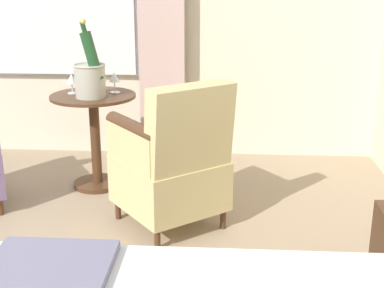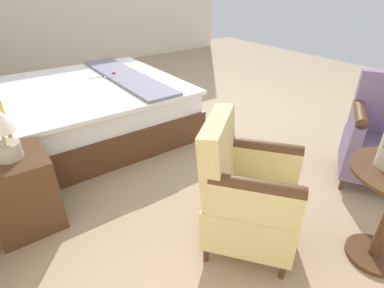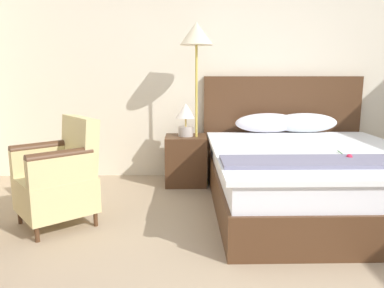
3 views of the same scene
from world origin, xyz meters
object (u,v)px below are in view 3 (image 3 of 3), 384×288
Objects in this scene: floor_lamp_brass at (196,47)px; armchair_by_window at (60,178)px; bedside_lamp at (186,116)px; nightstand at (186,160)px; bed at (308,172)px.

armchair_by_window is at bearing -136.95° from floor_lamp_brass.
nightstand is at bearing 0.00° from bedside_lamp.
bedside_lamp is (-1.18, 0.71, 0.46)m from bed.
nightstand is 0.31× the size of floor_lamp_brass.
bedside_lamp is at bearing 160.06° from floor_lamp_brass.
bed is at bearing -30.93° from nightstand.
nightstand is (-1.18, 0.71, -0.05)m from bed.
floor_lamp_brass is (0.12, -0.04, 0.75)m from bedside_lamp.
bed is 6.05× the size of bedside_lamp.
nightstand is 1.51× the size of bedside_lamp.
armchair_by_window is (-2.24, -0.44, 0.08)m from bed.
armchair_by_window is at bearing -132.84° from nightstand.
bedside_lamp is 1.61m from armchair_by_window.
nightstand is 1.27m from floor_lamp_brass.
bedside_lamp is 0.41× the size of armchair_by_window.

